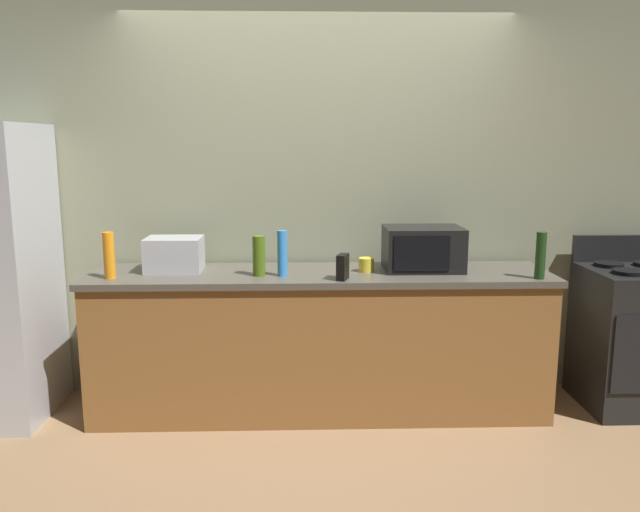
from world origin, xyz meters
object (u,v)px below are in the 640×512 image
(bottle_wine, at_px, (541,255))
(bottle_dish_soap, at_px, (109,255))
(mug_yellow, at_px, (366,265))
(toaster_oven, at_px, (174,254))
(cordless_phone, at_px, (343,267))
(bottle_olive_oil, at_px, (259,256))
(bottle_spray_cleaner, at_px, (282,253))
(stove_range, at_px, (632,337))
(microwave, at_px, (423,249))

(bottle_wine, height_order, bottle_dish_soap, bottle_wine)
(mug_yellow, bearing_deg, bottle_wine, -13.20)
(bottle_wine, bearing_deg, toaster_oven, 172.31)
(bottle_wine, bearing_deg, bottle_dish_soap, 178.03)
(cordless_phone, distance_m, bottle_olive_oil, 0.51)
(toaster_oven, bearing_deg, bottle_spray_cleaner, -14.09)
(cordless_phone, relative_size, bottle_wine, 0.54)
(mug_yellow, bearing_deg, bottle_spray_cleaner, -168.19)
(toaster_oven, relative_size, bottle_spray_cleaner, 1.24)
(bottle_dish_soap, bearing_deg, cordless_phone, -3.18)
(stove_range, height_order, bottle_olive_oil, bottle_olive_oil)
(toaster_oven, bearing_deg, bottle_wine, -7.69)
(bottle_olive_oil, relative_size, mug_yellow, 2.55)
(microwave, bearing_deg, toaster_oven, 179.55)
(toaster_oven, relative_size, mug_yellow, 3.59)
(stove_range, distance_m, bottle_wine, 0.95)
(bottle_olive_oil, height_order, mug_yellow, bottle_olive_oil)
(bottle_wine, bearing_deg, bottle_spray_cleaner, 175.24)
(microwave, height_order, bottle_wine, bottle_wine)
(stove_range, xyz_separation_m, bottle_spray_cleaner, (-2.23, -0.11, 0.58))
(toaster_oven, relative_size, bottle_wine, 1.23)
(bottle_wine, xyz_separation_m, mug_yellow, (-1.00, 0.23, -0.10))
(toaster_oven, xyz_separation_m, bottle_spray_cleaner, (0.67, -0.17, 0.03))
(stove_range, distance_m, microwave, 1.47)
(cordless_phone, height_order, bottle_olive_oil, bottle_olive_oil)
(bottle_wine, distance_m, bottle_olive_oil, 1.66)
(microwave, relative_size, toaster_oven, 1.41)
(stove_range, bearing_deg, bottle_olive_oil, -177.64)
(bottle_wine, distance_m, bottle_spray_cleaner, 1.52)
(bottle_wine, distance_m, bottle_dish_soap, 2.52)
(bottle_wine, relative_size, bottle_spray_cleaner, 1.01)
(bottle_dish_soap, bearing_deg, bottle_olive_oil, 3.32)
(bottle_olive_oil, bearing_deg, bottle_wine, -4.75)
(bottle_dish_soap, bearing_deg, toaster_oven, 31.68)
(cordless_phone, distance_m, mug_yellow, 0.28)
(microwave, xyz_separation_m, bottle_wine, (0.64, -0.28, 0.00))
(microwave, height_order, bottle_spray_cleaner, bottle_spray_cleaner)
(bottle_wine, bearing_deg, mug_yellow, 166.80)
(stove_range, distance_m, cordless_phone, 1.96)
(stove_range, xyz_separation_m, bottle_dish_soap, (-3.24, -0.15, 0.58))
(stove_range, xyz_separation_m, mug_yellow, (-1.71, -0.00, 0.48))
(cordless_phone, height_order, bottle_wine, bottle_wine)
(bottle_wine, xyz_separation_m, bottle_spray_cleaner, (-1.51, 0.13, -0.00))
(bottle_wine, xyz_separation_m, bottle_dish_soap, (-2.52, 0.09, -0.00))
(stove_range, distance_m, mug_yellow, 1.78)
(cordless_phone, relative_size, bottle_dish_soap, 0.54)
(toaster_oven, bearing_deg, microwave, -0.45)
(bottle_spray_cleaner, bearing_deg, toaster_oven, 165.91)
(toaster_oven, height_order, mug_yellow, toaster_oven)
(bottle_dish_soap, relative_size, mug_yellow, 2.91)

